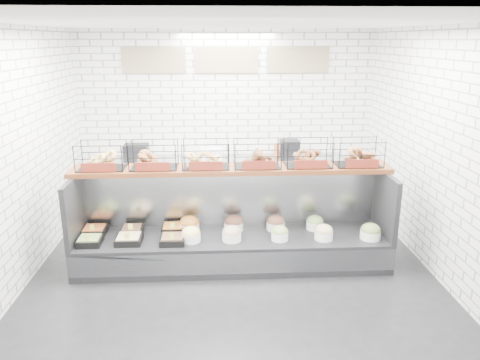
{
  "coord_description": "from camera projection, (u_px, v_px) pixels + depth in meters",
  "views": [
    {
      "loc": [
        -0.21,
        -5.29,
        2.84
      ],
      "look_at": [
        0.11,
        0.45,
        1.1
      ],
      "focal_mm": 35.0,
      "sensor_mm": 36.0,
      "label": 1
    }
  ],
  "objects": [
    {
      "name": "bagel_shelf",
      "position": [
        232.0,
        158.0,
        5.98
      ],
      "size": [
        4.1,
        0.5,
        0.4
      ],
      "color": "#4B2210",
      "rests_on": "display_case"
    },
    {
      "name": "display_case",
      "position": [
        232.0,
        239.0,
        6.12
      ],
      "size": [
        4.0,
        0.9,
        1.2
      ],
      "color": "black",
      "rests_on": "ground"
    },
    {
      "name": "ground",
      "position": [
        234.0,
        274.0,
        5.89
      ],
      "size": [
        5.5,
        5.5,
        0.0
      ],
      "primitive_type": "plane",
      "color": "black",
      "rests_on": "ground"
    },
    {
      "name": "prep_counter",
      "position": [
        227.0,
        182.0,
        8.07
      ],
      "size": [
        4.0,
        0.6,
        1.2
      ],
      "color": "#93969B",
      "rests_on": "ground"
    },
    {
      "name": "room_shell",
      "position": [
        231.0,
        104.0,
        5.87
      ],
      "size": [
        5.02,
        5.51,
        3.01
      ],
      "color": "white",
      "rests_on": "ground"
    }
  ]
}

